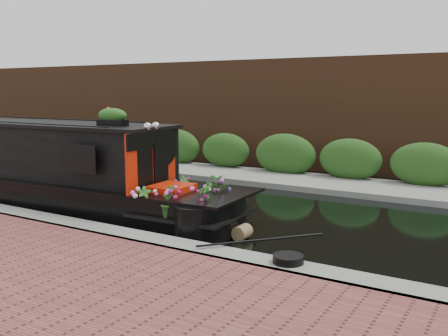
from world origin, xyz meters
The scene contains 8 objects.
ground centered at (0.00, 0.00, 0.00)m, with size 80.00×80.00×0.00m, color black.
near_bank_coping centered at (0.00, -3.30, 0.00)m, with size 40.00×0.60×0.50m, color gray.
far_bank_path centered at (0.00, 4.20, 0.00)m, with size 40.00×2.40×0.34m, color gray.
far_hedge centered at (0.00, 5.10, 0.00)m, with size 40.00×1.10×2.80m, color #264F1A.
far_brick_wall centered at (0.00, 7.20, 0.00)m, with size 40.00×1.00×8.00m, color brown.
narrowboat centered at (-3.79, -1.82, 0.80)m, with size 11.53×2.56×2.68m.
rope_fender centered at (2.33, -1.82, 0.14)m, with size 0.29×0.29×0.36m, color olive.
coiled_mooring_rope centered at (3.92, -3.21, 0.31)m, with size 0.48×0.48×0.12m, color black.
Camera 1 is at (6.87, -9.95, 2.85)m, focal length 40.00 mm.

